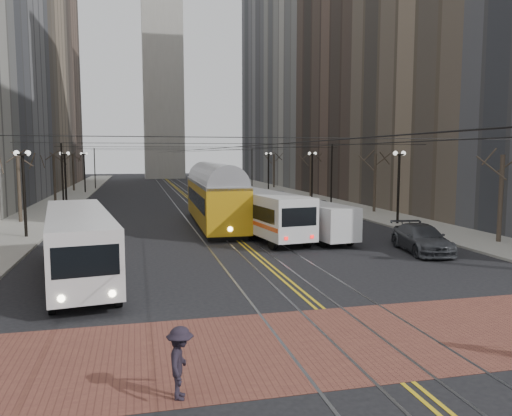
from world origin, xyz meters
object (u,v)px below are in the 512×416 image
sedan_grey (322,207)px  pedestrian_d (180,363)px  clock_tower (162,21)px  transit_bus (79,245)px  cargo_van (324,223)px  rear_bus (261,214)px  streetcar (214,202)px  sedan_parked (422,239)px  sedan_silver (277,199)px

sedan_grey → pedestrian_d: pedestrian_d is taller
clock_tower → transit_bus: (-9.04, -96.22, -34.42)m
cargo_van → pedestrian_d: 21.39m
rear_bus → sedan_grey: bearing=44.6°
transit_bus → streetcar: size_ratio=0.77×
rear_bus → sedan_parked: rear_bus is taller
rear_bus → sedan_silver: size_ratio=2.34×
cargo_van → streetcar: bearing=115.0°
streetcar → sedan_grey: bearing=26.8°
cargo_van → pedestrian_d: bearing=-126.8°
pedestrian_d → sedan_silver: bearing=-7.8°
rear_bus → sedan_parked: 10.71m
streetcar → transit_bus: bearing=-117.4°
rear_bus → sedan_silver: 19.34m
rear_bus → sedan_silver: bearing=63.5°
cargo_van → sedan_grey: cargo_van is taller
clock_tower → cargo_van: clock_tower is taller
sedan_silver → streetcar: bearing=-125.8°
streetcar → sedan_silver: size_ratio=3.17×
clock_tower → rear_bus: (1.80, -86.84, -34.42)m
sedan_silver → pedestrian_d: (-13.61, -39.94, 0.03)m
sedan_silver → sedan_parked: size_ratio=0.93×
sedan_silver → pedestrian_d: size_ratio=2.97×
clock_tower → sedan_silver: 77.46m
transit_bus → sedan_grey: (19.54, 20.59, -0.85)m
sedan_parked → pedestrian_d: bearing=-127.6°
cargo_van → sedan_grey: 15.32m
sedan_silver → pedestrian_d: 42.19m
sedan_grey → transit_bus: bearing=-126.8°
sedan_silver → clock_tower: bearing=95.9°
transit_bus → cargo_van: 15.52m
transit_bus → cargo_van: size_ratio=2.22×
clock_tower → transit_bus: size_ratio=5.37×
transit_bus → rear_bus: bearing=32.5°
clock_tower → streetcar: bearing=-90.4°
clock_tower → sedan_grey: (10.50, -75.63, -35.27)m
sedan_silver → sedan_parked: bearing=-87.6°
cargo_van → pedestrian_d: (-10.72, -18.51, -0.36)m
cargo_van → sedan_silver: 21.63m
transit_bus → cargo_van: bearing=15.3°
clock_tower → pedestrian_d: size_ratio=38.86×
transit_bus → cargo_van: transit_bus is taller
streetcar → rear_bus: (2.30, -6.03, -0.35)m
rear_bus → sedan_grey: rear_bus is taller
clock_tower → cargo_van: bearing=-86.7°
clock_tower → cargo_van: 96.60m
sedan_grey → rear_bus: bearing=-121.1°
transit_bus → cargo_van: (14.21, 6.23, -0.31)m
sedan_parked → sedan_silver: bearing=102.2°
rear_bus → cargo_van: rear_bus is taller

